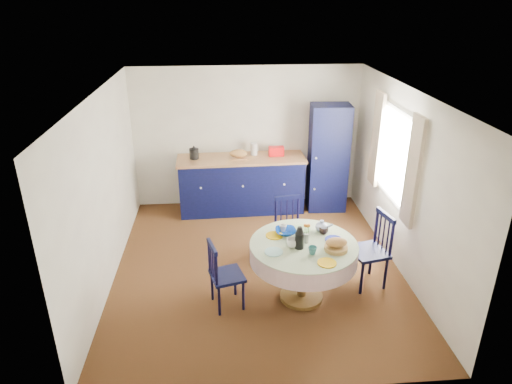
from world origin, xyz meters
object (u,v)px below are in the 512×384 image
mug_a (292,243)px  mug_c (324,230)px  mug_d (283,228)px  kitchen_counter (241,183)px  dining_table (304,252)px  chair_far (289,229)px  pantry_cabinet (328,158)px  chair_left (224,275)px  mug_b (313,250)px  chair_right (372,249)px  cobalt_bowl (286,232)px

mug_a → mug_c: size_ratio=1.14×
mug_a → mug_d: mug_a is taller
kitchen_counter → dining_table: bearing=-78.3°
mug_a → mug_d: bearing=98.0°
chair_far → mug_a: 1.13m
mug_d → pantry_cabinet: bearing=64.1°
pantry_cabinet → chair_left: size_ratio=2.11×
mug_c → mug_d: bearing=168.1°
kitchen_counter → mug_b: bearing=-78.5°
dining_table → chair_right: bearing=15.1°
pantry_cabinet → mug_d: 2.55m
chair_left → chair_right: chair_right is taller
dining_table → mug_a: dining_table is taller
dining_table → chair_right: 1.00m
pantry_cabinet → chair_right: pantry_cabinet is taller
chair_far → kitchen_counter: bearing=100.2°
chair_far → mug_c: (0.31, -0.76, 0.37)m
mug_c → kitchen_counter: bearing=110.6°
chair_far → chair_right: bearing=-46.4°
kitchen_counter → cobalt_bowl: kitchen_counter is taller
kitchen_counter → mug_d: kitchen_counter is taller
chair_right → mug_c: 0.74m
chair_right → chair_far: bearing=-139.2°
chair_right → mug_c: size_ratio=8.77×
kitchen_counter → chair_left: 2.77m
mug_d → cobalt_bowl: size_ratio=0.37×
kitchen_counter → mug_b: kitchen_counter is taller
chair_left → mug_b: bearing=-115.1°
chair_right → mug_a: size_ratio=7.67×
kitchen_counter → mug_a: kitchen_counter is taller
mug_a → cobalt_bowl: mug_a is taller
chair_left → cobalt_bowl: 0.95m
chair_left → chair_right: bearing=-95.9°
kitchen_counter → chair_far: 1.79m
pantry_cabinet → cobalt_bowl: pantry_cabinet is taller
kitchen_counter → mug_b: 3.02m
pantry_cabinet → dining_table: (-0.89, -2.63, -0.27)m
chair_left → mug_c: (1.28, 0.30, 0.39)m
chair_right → pantry_cabinet: bearing=169.2°
mug_d → chair_right: bearing=-3.9°
kitchen_counter → chair_right: bearing=-58.3°
mug_a → mug_d: size_ratio=1.39×
pantry_cabinet → chair_right: (0.06, -2.37, -0.43)m
dining_table → chair_right: dining_table is taller
kitchen_counter → pantry_cabinet: 1.59m
pantry_cabinet → chair_left: (-1.89, -2.70, -0.49)m
chair_left → mug_b: chair_left is taller
mug_a → mug_b: (0.21, -0.18, -0.00)m
chair_right → mug_b: size_ratio=9.92×
pantry_cabinet → chair_left: pantry_cabinet is taller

